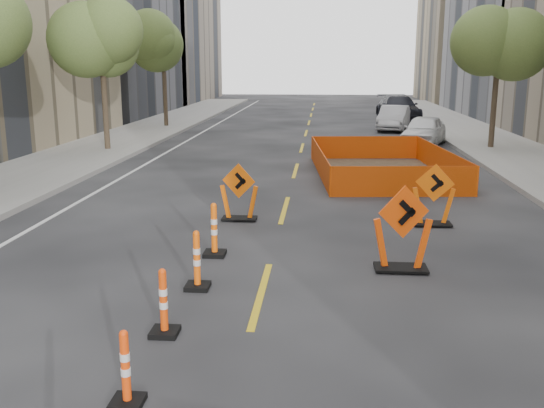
# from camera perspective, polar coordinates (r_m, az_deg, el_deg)

# --- Properties ---
(bld_left_d) EXTENTS (12.00, 16.00, 14.00)m
(bld_left_d) POSITION_cam_1_polar(r_m,az_deg,el_deg) (48.34, -17.68, 16.36)
(bld_left_d) COLOR #4C4C51
(bld_left_d) RESTS_ON ground
(bld_right_e) EXTENTS (12.00, 14.00, 16.00)m
(bld_right_e) POSITION_cam_1_polar(r_m,az_deg,el_deg) (66.24, 19.70, 16.06)
(bld_right_e) COLOR tan
(bld_right_e) RESTS_ON ground
(tree_l_c) EXTENTS (2.80, 2.80, 5.95)m
(tree_l_c) POSITION_cam_1_polar(r_m,az_deg,el_deg) (27.24, -15.77, 14.21)
(tree_l_c) COLOR #382B1E
(tree_l_c) RESTS_ON ground
(tree_l_d) EXTENTS (2.80, 2.80, 5.95)m
(tree_l_d) POSITION_cam_1_polar(r_m,az_deg,el_deg) (36.78, -10.19, 14.09)
(tree_l_d) COLOR #382B1E
(tree_l_d) RESTS_ON ground
(tree_r_c) EXTENTS (2.80, 2.80, 5.95)m
(tree_r_c) POSITION_cam_1_polar(r_m,az_deg,el_deg) (28.53, 20.57, 13.81)
(tree_r_c) COLOR #382B1E
(tree_r_c) RESTS_ON ground
(channelizer_3) EXTENTS (0.36, 0.36, 0.92)m
(channelizer_3) POSITION_cam_1_polar(r_m,az_deg,el_deg) (7.22, -13.62, -14.78)
(channelizer_3) COLOR #FF430A
(channelizer_3) RESTS_ON ground
(channelizer_4) EXTENTS (0.39, 0.39, 1.00)m
(channelizer_4) POSITION_cam_1_polar(r_m,az_deg,el_deg) (8.81, -10.18, -9.07)
(channelizer_4) COLOR #EC4309
(channelizer_4) RESTS_ON ground
(channelizer_5) EXTENTS (0.41, 0.41, 1.04)m
(channelizer_5) POSITION_cam_1_polar(r_m,az_deg,el_deg) (10.45, -7.09, -5.24)
(channelizer_5) COLOR #FF5C0A
(channelizer_5) RESTS_ON ground
(channelizer_6) EXTENTS (0.43, 0.43, 1.09)m
(channelizer_6) POSITION_cam_1_polar(r_m,az_deg,el_deg) (12.17, -5.47, -2.41)
(channelizer_6) COLOR #FE5F0A
(channelizer_6) RESTS_ON ground
(chevron_sign_left) EXTENTS (1.06, 0.80, 1.42)m
(chevron_sign_left) POSITION_cam_1_polar(r_m,az_deg,el_deg) (14.85, -3.12, 1.14)
(chevron_sign_left) COLOR #F15F0A
(chevron_sign_left) RESTS_ON ground
(chevron_sign_center) EXTENTS (1.23, 0.94, 1.63)m
(chevron_sign_center) POSITION_cam_1_polar(r_m,az_deg,el_deg) (11.43, 12.20, -2.27)
(chevron_sign_center) COLOR #FF4D0A
(chevron_sign_center) RESTS_ON ground
(chevron_sign_right) EXTENTS (1.13, 0.88, 1.49)m
(chevron_sign_right) POSITION_cam_1_polar(r_m,az_deg,el_deg) (14.83, 14.99, 0.83)
(chevron_sign_right) COLOR #ED5E09
(chevron_sign_right) RESTS_ON ground
(safety_fence) EXTENTS (4.92, 7.62, 0.91)m
(safety_fence) POSITION_cam_1_polar(r_m,az_deg,el_deg) (21.38, 10.22, 3.95)
(safety_fence) COLOR #D7450B
(safety_fence) RESTS_ON ground
(parked_car_near) EXTENTS (2.89, 4.48, 1.42)m
(parked_car_near) POSITION_cam_1_polar(r_m,az_deg,el_deg) (29.27, 14.11, 6.70)
(parked_car_near) COLOR silver
(parked_car_near) RESTS_ON ground
(parked_car_mid) EXTENTS (2.39, 4.46, 1.40)m
(parked_car_mid) POSITION_cam_1_polar(r_m,az_deg,el_deg) (35.92, 11.39, 7.95)
(parked_car_mid) COLOR #A2A2A7
(parked_car_mid) RESTS_ON ground
(parked_car_far) EXTENTS (2.76, 5.92, 1.67)m
(parked_car_far) POSITION_cam_1_polar(r_m,az_deg,el_deg) (41.97, 11.78, 8.83)
(parked_car_far) COLOR black
(parked_car_far) RESTS_ON ground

